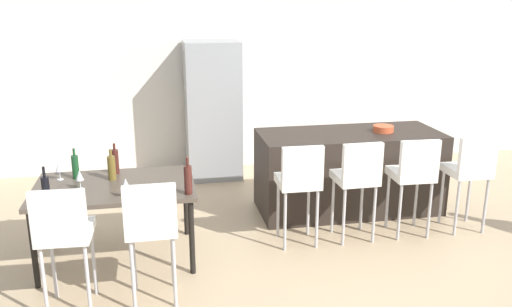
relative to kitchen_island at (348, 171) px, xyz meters
The scene contains 20 objects.
ground_plane 0.99m from the kitchen_island, 108.96° to the right, with size 10.00×10.00×0.00m, color tan.
back_wall 2.22m from the kitchen_island, 98.22° to the left, with size 10.00×0.12×2.90m, color silver.
kitchen_island is the anchor object (origin of this frame).
bar_chair_left 1.17m from the kitchen_island, 134.92° to the right, with size 0.41×0.41×1.05m.
bar_chair_middle 0.87m from the kitchen_island, 104.97° to the right, with size 0.41×0.41×1.05m.
bar_chair_right 0.93m from the kitchen_island, 64.74° to the right, with size 0.42×0.42×1.05m.
bar_chair_far 1.32m from the kitchen_island, 38.76° to the right, with size 0.41×0.41×1.05m.
dining_table 2.68m from the kitchen_island, 163.07° to the right, with size 1.44×0.96×0.74m.
dining_chair_near 3.31m from the kitchen_island, 150.66° to the right, with size 0.42×0.42×1.05m.
dining_chair_far 2.76m from the kitchen_island, 143.98° to the right, with size 0.40×0.40×1.05m.
wine_bottle_near 3.31m from the kitchen_island, 159.40° to the right, with size 0.07×0.07×0.32m.
wine_bottle_right 2.25m from the kitchen_island, 149.11° to the right, with size 0.07×0.07×0.33m.
wine_bottle_left 2.68m from the kitchen_island, 166.44° to the right, with size 0.07×0.07×0.30m.
wine_bottle_inner 2.63m from the kitchen_island, behind, with size 0.07×0.07×0.30m.
wine_bottle_end 2.99m from the kitchen_island, 169.75° to the right, with size 0.06×0.06×0.30m.
wine_glass_middle 3.14m from the kitchen_island, behind, with size 0.07×0.07×0.17m.
wine_glass_far 2.71m from the kitchen_island, 155.02° to the right, with size 0.07×0.07×0.17m.
wine_glass_corner 2.99m from the kitchen_island, 163.64° to the right, with size 0.07×0.07×0.17m.
refrigerator 2.12m from the kitchen_island, 132.27° to the left, with size 0.72×0.68×1.84m, color #939699.
fruit_bowl 0.63m from the kitchen_island, ahead, with size 0.23×0.23×0.07m, color #C6512D.
Camera 1 is at (-1.86, -4.73, 2.40)m, focal length 37.61 mm.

